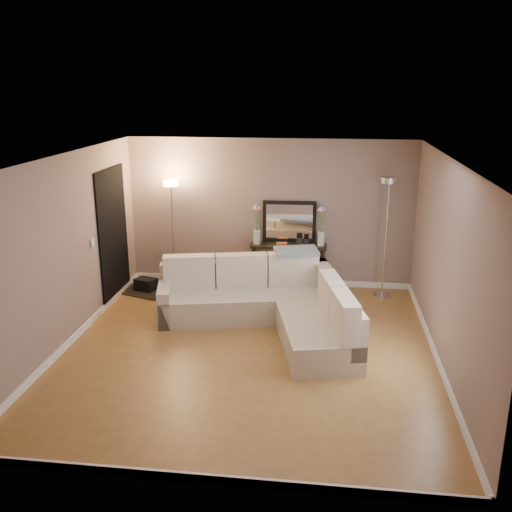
# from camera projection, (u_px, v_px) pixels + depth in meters

# --- Properties ---
(floor) EXTENTS (5.00, 5.50, 0.01)m
(floor) POSITION_uv_depth(u_px,v_px,m) (249.00, 350.00, 7.77)
(floor) COLOR olive
(floor) RESTS_ON ground
(ceiling) EXTENTS (5.00, 5.50, 0.01)m
(ceiling) POSITION_uv_depth(u_px,v_px,m) (248.00, 158.00, 7.02)
(ceiling) COLOR white
(ceiling) RESTS_ON ground
(wall_back) EXTENTS (5.00, 0.02, 2.60)m
(wall_back) POSITION_uv_depth(u_px,v_px,m) (270.00, 213.00, 10.01)
(wall_back) COLOR gray
(wall_back) RESTS_ON ground
(wall_front) EXTENTS (5.00, 0.02, 2.60)m
(wall_front) POSITION_uv_depth(u_px,v_px,m) (203.00, 355.00, 4.77)
(wall_front) COLOR gray
(wall_front) RESTS_ON ground
(wall_left) EXTENTS (0.02, 5.50, 2.60)m
(wall_left) POSITION_uv_depth(u_px,v_px,m) (64.00, 252.00, 7.69)
(wall_left) COLOR gray
(wall_left) RESTS_ON ground
(wall_right) EXTENTS (0.02, 5.50, 2.60)m
(wall_right) POSITION_uv_depth(u_px,v_px,m) (448.00, 266.00, 7.09)
(wall_right) COLOR gray
(wall_right) RESTS_ON ground
(baseboard_back) EXTENTS (5.00, 0.03, 0.10)m
(baseboard_back) POSITION_uv_depth(u_px,v_px,m) (269.00, 281.00, 10.35)
(baseboard_back) COLOR white
(baseboard_back) RESTS_ON ground
(baseboard_front) EXTENTS (5.00, 0.03, 0.10)m
(baseboard_front) POSITION_uv_depth(u_px,v_px,m) (207.00, 479.00, 5.16)
(baseboard_front) COLOR white
(baseboard_front) RESTS_ON ground
(baseboard_left) EXTENTS (0.03, 5.50, 0.10)m
(baseboard_left) POSITION_uv_depth(u_px,v_px,m) (75.00, 337.00, 8.05)
(baseboard_left) COLOR white
(baseboard_left) RESTS_ON ground
(baseboard_right) EXTENTS (0.03, 5.50, 0.10)m
(baseboard_right) POSITION_uv_depth(u_px,v_px,m) (436.00, 357.00, 7.46)
(baseboard_right) COLOR white
(baseboard_right) RESTS_ON ground
(doorway) EXTENTS (0.02, 1.20, 2.20)m
(doorway) POSITION_uv_depth(u_px,v_px,m) (113.00, 235.00, 9.36)
(doorway) COLOR black
(doorway) RESTS_ON ground
(switch_plate) EXTENTS (0.02, 0.08, 0.12)m
(switch_plate) POSITION_uv_depth(u_px,v_px,m) (92.00, 243.00, 8.53)
(switch_plate) COLOR white
(switch_plate) RESTS_ON ground
(sectional_sofa) EXTENTS (3.16, 2.69, 0.94)m
(sectional_sofa) POSITION_uv_depth(u_px,v_px,m) (271.00, 304.00, 8.47)
(sectional_sofa) COLOR beige
(sectional_sofa) RESTS_ON floor
(throw_blanket) EXTENTS (0.75, 0.56, 0.09)m
(throw_blanket) POSITION_uv_depth(u_px,v_px,m) (296.00, 251.00, 8.96)
(throw_blanket) COLOR gray
(throw_blanket) RESTS_ON sectional_sofa
(console_table) EXTENTS (1.32, 0.40, 0.81)m
(console_table) POSITION_uv_depth(u_px,v_px,m) (284.00, 264.00, 9.99)
(console_table) COLOR black
(console_table) RESTS_ON floor
(leaning_mirror) EXTENTS (0.93, 0.08, 0.73)m
(leaning_mirror) POSITION_uv_depth(u_px,v_px,m) (289.00, 222.00, 9.94)
(leaning_mirror) COLOR black
(leaning_mirror) RESTS_ON console_table
(table_decor) EXTENTS (0.56, 0.13, 0.13)m
(table_decor) POSITION_uv_depth(u_px,v_px,m) (288.00, 243.00, 9.84)
(table_decor) COLOR #D14C25
(table_decor) RESTS_ON console_table
(flower_vase_left) EXTENTS (0.15, 0.12, 0.69)m
(flower_vase_left) POSITION_uv_depth(u_px,v_px,m) (257.00, 228.00, 9.85)
(flower_vase_left) COLOR silver
(flower_vase_left) RESTS_ON console_table
(flower_vase_right) EXTENTS (0.15, 0.12, 0.69)m
(flower_vase_right) POSITION_uv_depth(u_px,v_px,m) (321.00, 229.00, 9.75)
(flower_vase_right) COLOR silver
(flower_vase_right) RESTS_ON console_table
(floor_lamp_lit) EXTENTS (0.34, 0.34, 1.89)m
(floor_lamp_lit) POSITION_uv_depth(u_px,v_px,m) (172.00, 213.00, 9.89)
(floor_lamp_lit) COLOR silver
(floor_lamp_lit) RESTS_ON floor
(floor_lamp_unlit) EXTENTS (0.31, 0.31, 2.04)m
(floor_lamp_unlit) POSITION_uv_depth(u_px,v_px,m) (387.00, 214.00, 9.32)
(floor_lamp_unlit) COLOR silver
(floor_lamp_unlit) RESTS_ON floor
(charcoal_rug) EXTENTS (1.46, 1.27, 0.02)m
(charcoal_rug) POSITION_uv_depth(u_px,v_px,m) (159.00, 290.00, 10.01)
(charcoal_rug) COLOR black
(charcoal_rug) RESTS_ON floor
(black_bag) EXTENTS (0.41, 0.35, 0.23)m
(black_bag) POSITION_uv_depth(u_px,v_px,m) (146.00, 285.00, 9.98)
(black_bag) COLOR black
(black_bag) RESTS_ON charcoal_rug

